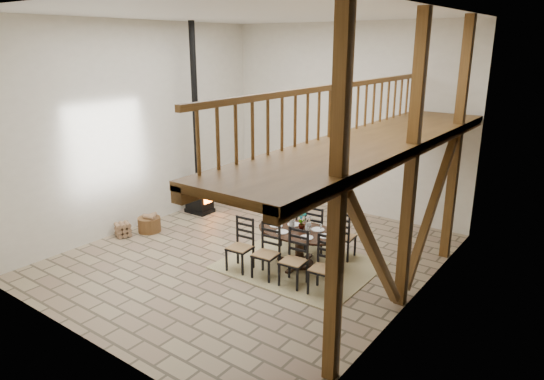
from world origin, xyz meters
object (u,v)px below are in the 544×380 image
Objects in this scene: dining_table at (298,249)px; log_stack at (123,230)px; log_basket at (149,224)px; wood_stove at (198,173)px.

dining_table reaches higher than log_stack.
dining_table is 5.31× the size of log_stack.
log_basket is at bearing 66.62° from log_stack.
dining_table is 4.44m from log_stack.
log_stack is (-0.26, -0.59, -0.03)m from log_basket.
wood_stove reaches higher than dining_table.
log_stack is at bearing -170.55° from dining_table.
log_basket is (-4.04, -0.50, -0.20)m from dining_table.
wood_stove reaches higher than log_stack.
dining_table is 4.32m from wood_stove.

